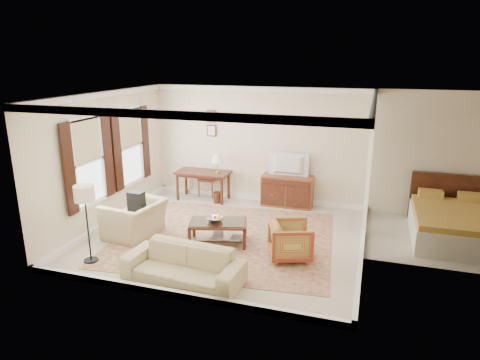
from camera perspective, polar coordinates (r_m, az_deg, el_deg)
The scene contains 21 objects.
room_shell at distance 8.29m, azimuth -1.97°, elevation 8.36°, with size 5.51×5.01×2.91m.
annex_bedroom at distance 9.63m, azimuth 26.96°, elevation -5.44°, with size 3.00×2.70×2.90m.
window_front at distance 9.14m, azimuth -19.63°, elevation 2.27°, with size 0.12×1.56×1.80m, color #CCB284, non-canonical shape.
window_rear at distance 10.42m, azimuth -14.40°, elevation 4.34°, with size 0.12×1.56×1.80m, color #CCB284, non-canonical shape.
doorway at distance 9.58m, azimuth 16.72°, elevation 0.21°, with size 0.10×1.12×2.25m, color white, non-canonical shape.
rug at distance 8.89m, azimuth -2.16°, elevation -7.67°, with size 4.33×3.71×0.01m, color maroon.
writing_desk at distance 11.03m, azimuth -4.96°, elevation 0.57°, with size 1.37×0.69×0.75m.
desk_chair at distance 11.37m, azimuth -4.29°, elevation 0.47°, with size 0.45×0.45×1.05m, color brown, non-canonical shape.
desk_lamp at distance 10.79m, azimuth -3.00°, elevation 2.24°, with size 0.32×0.32×0.50m, color silver, non-canonical shape.
framed_prints at distance 11.09m, azimuth -3.83°, elevation 7.56°, with size 0.25×0.04×0.68m, color #4F2416, non-canonical shape.
sideboard at distance 10.65m, azimuth 6.31°, elevation -1.47°, with size 1.25×0.48×0.77m, color brown.
tv at distance 10.41m, azimuth 6.44°, elevation 2.98°, with size 0.94×0.54×0.12m, color black.
coffee_table at distance 8.51m, azimuth -2.93°, elevation -6.20°, with size 1.25×0.92×0.47m.
fruit_bowl at distance 8.48m, azimuth -3.38°, elevation -5.10°, with size 0.42×0.42×0.10m, color silver.
book_a at distance 8.63m, azimuth -3.65°, elevation -7.17°, with size 0.28×0.04×0.38m, color brown.
book_b at distance 8.47m, azimuth -1.20°, elevation -7.62°, with size 0.28×0.03×0.38m, color brown.
striped_armchair at distance 7.95m, azimuth 6.75°, elevation -7.80°, with size 0.74×0.70×0.76m, color maroon.
club_armchair at distance 9.07m, azimuth -13.90°, elevation -4.31°, with size 1.14×0.74×0.99m, color #C5B885.
backpack at distance 9.08m, azimuth -13.67°, elevation -2.59°, with size 0.32×0.22×0.40m, color black.
sofa at distance 7.19m, azimuth -7.60°, elevation -10.49°, with size 2.00×0.58×0.78m, color #C5B885.
floor_lamp at distance 7.94m, azimuth -20.00°, elevation -2.41°, with size 0.36×0.36×1.45m.
Camera 1 is at (2.75, -7.74, 3.60)m, focal length 32.00 mm.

